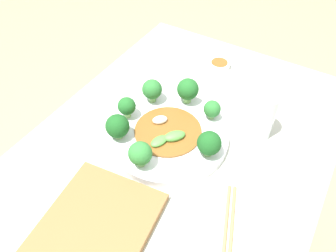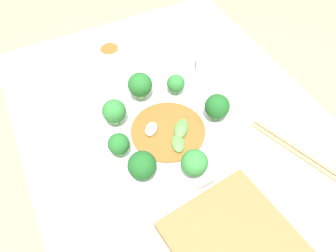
{
  "view_description": "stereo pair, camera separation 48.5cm",
  "coord_description": "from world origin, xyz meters",
  "px_view_note": "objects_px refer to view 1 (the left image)",
  "views": [
    {
      "loc": [
        0.46,
        0.25,
        1.35
      ],
      "look_at": [
        -0.01,
        -0.03,
        0.76
      ],
      "focal_mm": 35.0,
      "sensor_mm": 36.0,
      "label": 1
    },
    {
      "loc": [
        0.38,
        -0.23,
        1.34
      ],
      "look_at": [
        -0.01,
        -0.03,
        0.76
      ],
      "focal_mm": 35.0,
      "sensor_mm": 36.0,
      "label": 2
    }
  ],
  "objects_px": {
    "broccoli_southeast": "(117,126)",
    "stirfry_center": "(168,132)",
    "broccoli_west": "(188,90)",
    "broccoli_northwest": "(212,109)",
    "chopsticks": "(228,233)",
    "cutting_board": "(97,225)",
    "plate": "(168,135)",
    "broccoli_north": "(210,143)",
    "sauce_dish": "(219,64)",
    "drinking_glass": "(261,115)",
    "broccoli_east": "(140,154)",
    "broccoli_southwest": "(152,90)",
    "broccoli_south": "(127,106)"
  },
  "relations": [
    {
      "from": "plate",
      "to": "cutting_board",
      "type": "relative_size",
      "value": 1.16
    },
    {
      "from": "broccoli_west",
      "to": "broccoli_north",
      "type": "xyz_separation_m",
      "value": [
        0.13,
        0.13,
        -0.0
      ]
    },
    {
      "from": "broccoli_west",
      "to": "sauce_dish",
      "type": "height_order",
      "value": "broccoli_west"
    },
    {
      "from": "broccoli_south",
      "to": "drinking_glass",
      "type": "relative_size",
      "value": 0.47
    },
    {
      "from": "broccoli_east",
      "to": "drinking_glass",
      "type": "height_order",
      "value": "drinking_glass"
    },
    {
      "from": "sauce_dish",
      "to": "cutting_board",
      "type": "bearing_deg",
      "value": 1.52
    },
    {
      "from": "chopsticks",
      "to": "sauce_dish",
      "type": "relative_size",
      "value": 3.08
    },
    {
      "from": "broccoli_northwest",
      "to": "chopsticks",
      "type": "height_order",
      "value": "broccoli_northwest"
    },
    {
      "from": "broccoli_northwest",
      "to": "broccoli_north",
      "type": "relative_size",
      "value": 0.79
    },
    {
      "from": "plate",
      "to": "broccoli_northwest",
      "type": "relative_size",
      "value": 5.74
    },
    {
      "from": "broccoli_north",
      "to": "broccoli_west",
      "type": "bearing_deg",
      "value": -135.87
    },
    {
      "from": "cutting_board",
      "to": "plate",
      "type": "bearing_deg",
      "value": -179.69
    },
    {
      "from": "broccoli_east",
      "to": "sauce_dish",
      "type": "height_order",
      "value": "broccoli_east"
    },
    {
      "from": "broccoli_south",
      "to": "broccoli_northwest",
      "type": "distance_m",
      "value": 0.22
    },
    {
      "from": "broccoli_north",
      "to": "chopsticks",
      "type": "relative_size",
      "value": 0.31
    },
    {
      "from": "broccoli_north",
      "to": "stirfry_center",
      "type": "relative_size",
      "value": 0.4
    },
    {
      "from": "chopsticks",
      "to": "cutting_board",
      "type": "relative_size",
      "value": 0.81
    },
    {
      "from": "cutting_board",
      "to": "sauce_dish",
      "type": "bearing_deg",
      "value": -178.48
    },
    {
      "from": "broccoli_northwest",
      "to": "broccoli_north",
      "type": "xyz_separation_m",
      "value": [
        0.11,
        0.05,
        0.01
      ]
    },
    {
      "from": "stirfry_center",
      "to": "chopsticks",
      "type": "distance_m",
      "value": 0.28
    },
    {
      "from": "plate",
      "to": "broccoli_north",
      "type": "xyz_separation_m",
      "value": [
        0.01,
        0.12,
        0.05
      ]
    },
    {
      "from": "broccoli_north",
      "to": "cutting_board",
      "type": "xyz_separation_m",
      "value": [
        0.27,
        -0.11,
        -0.05
      ]
    },
    {
      "from": "broccoli_west",
      "to": "broccoli_southeast",
      "type": "height_order",
      "value": "broccoli_west"
    },
    {
      "from": "broccoli_northwest",
      "to": "broccoli_southwest",
      "type": "bearing_deg",
      "value": -81.98
    },
    {
      "from": "plate",
      "to": "broccoli_east",
      "type": "bearing_deg",
      "value": -0.37
    },
    {
      "from": "cutting_board",
      "to": "broccoli_northwest",
      "type": "bearing_deg",
      "value": 169.73
    },
    {
      "from": "broccoli_southeast",
      "to": "stirfry_center",
      "type": "bearing_deg",
      "value": 126.52
    },
    {
      "from": "broccoli_west",
      "to": "broccoli_southeast",
      "type": "bearing_deg",
      "value": -22.68
    },
    {
      "from": "broccoli_southeast",
      "to": "plate",
      "type": "bearing_deg",
      "value": 128.71
    },
    {
      "from": "stirfry_center",
      "to": "broccoli_east",
      "type": "bearing_deg",
      "value": -1.12
    },
    {
      "from": "broccoli_northwest",
      "to": "plate",
      "type": "bearing_deg",
      "value": -35.44
    },
    {
      "from": "plate",
      "to": "cutting_board",
      "type": "xyz_separation_m",
      "value": [
        0.28,
        0.0,
        -0.0
      ]
    },
    {
      "from": "stirfry_center",
      "to": "cutting_board",
      "type": "relative_size",
      "value": 0.64
    },
    {
      "from": "broccoli_northwest",
      "to": "broccoli_southeast",
      "type": "xyz_separation_m",
      "value": [
        0.18,
        -0.17,
        0.01
      ]
    },
    {
      "from": "broccoli_northwest",
      "to": "chopsticks",
      "type": "relative_size",
      "value": 0.25
    },
    {
      "from": "stirfry_center",
      "to": "drinking_glass",
      "type": "bearing_deg",
      "value": 126.65
    },
    {
      "from": "broccoli_southeast",
      "to": "stirfry_center",
      "type": "relative_size",
      "value": 0.4
    },
    {
      "from": "broccoli_east",
      "to": "drinking_glass",
      "type": "relative_size",
      "value": 0.52
    },
    {
      "from": "broccoli_north",
      "to": "drinking_glass",
      "type": "height_order",
      "value": "drinking_glass"
    },
    {
      "from": "drinking_glass",
      "to": "cutting_board",
      "type": "xyz_separation_m",
      "value": [
        0.42,
        -0.19,
        -0.05
      ]
    },
    {
      "from": "broccoli_east",
      "to": "drinking_glass",
      "type": "distance_m",
      "value": 0.31
    },
    {
      "from": "broccoli_north",
      "to": "broccoli_southeast",
      "type": "relative_size",
      "value": 1.01
    },
    {
      "from": "broccoli_northwest",
      "to": "broccoli_north",
      "type": "height_order",
      "value": "broccoli_north"
    },
    {
      "from": "broccoli_northwest",
      "to": "broccoli_north",
      "type": "distance_m",
      "value": 0.12
    },
    {
      "from": "cutting_board",
      "to": "drinking_glass",
      "type": "bearing_deg",
      "value": 156.01
    },
    {
      "from": "broccoli_southwest",
      "to": "sauce_dish",
      "type": "height_order",
      "value": "broccoli_southwest"
    },
    {
      "from": "chopsticks",
      "to": "sauce_dish",
      "type": "distance_m",
      "value": 0.56
    },
    {
      "from": "drinking_glass",
      "to": "sauce_dish",
      "type": "relative_size",
      "value": 1.84
    },
    {
      "from": "cutting_board",
      "to": "broccoli_west",
      "type": "bearing_deg",
      "value": -178.08
    },
    {
      "from": "broccoli_northwest",
      "to": "broccoli_west",
      "type": "relative_size",
      "value": 0.73
    }
  ]
}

